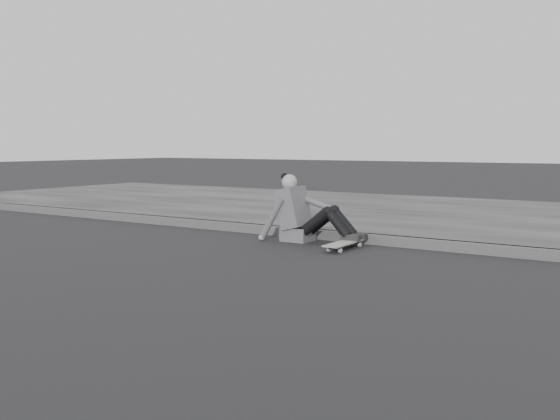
% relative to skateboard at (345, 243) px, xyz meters
% --- Properties ---
extents(ground, '(80.00, 80.00, 0.00)m').
position_rel_skateboard_xyz_m(ground, '(1.62, -2.02, -0.07)').
color(ground, black).
rests_on(ground, ground).
extents(curb, '(24.00, 0.16, 0.12)m').
position_rel_skateboard_xyz_m(curb, '(1.62, 0.56, -0.01)').
color(curb, '#444444').
rests_on(curb, ground).
extents(sidewalk, '(24.00, 6.00, 0.12)m').
position_rel_skateboard_xyz_m(sidewalk, '(1.62, 3.58, -0.01)').
color(sidewalk, '#373737').
rests_on(sidewalk, ground).
extents(skateboard, '(0.20, 0.78, 0.09)m').
position_rel_skateboard_xyz_m(skateboard, '(0.00, 0.00, 0.00)').
color(skateboard, '#A4A49F').
rests_on(skateboard, ground).
extents(seated_woman, '(1.38, 0.46, 0.88)m').
position_rel_skateboard_xyz_m(seated_woman, '(-0.73, 0.25, 0.29)').
color(seated_woman, '#4F4F52').
rests_on(seated_woman, ground).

